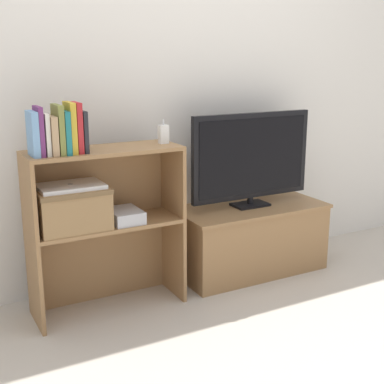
# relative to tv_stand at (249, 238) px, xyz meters

# --- Properties ---
(ground_plane) EXTENTS (16.00, 16.00, 0.00)m
(ground_plane) POSITION_rel_tv_stand_xyz_m (-0.45, -0.22, -0.21)
(ground_plane) COLOR #BCB2A3
(wall_back) EXTENTS (10.00, 0.05, 2.40)m
(wall_back) POSITION_rel_tv_stand_xyz_m (-0.45, 0.25, 0.99)
(wall_back) COLOR silver
(wall_back) RESTS_ON ground_plane
(tv_stand) EXTENTS (0.94, 0.45, 0.42)m
(tv_stand) POSITION_rel_tv_stand_xyz_m (0.00, 0.00, 0.00)
(tv_stand) COLOR olive
(tv_stand) RESTS_ON ground_plane
(tv) EXTENTS (0.81, 0.14, 0.57)m
(tv) POSITION_rel_tv_stand_xyz_m (0.00, -0.00, 0.52)
(tv) COLOR black
(tv) RESTS_ON tv_stand
(bookshelf_lower_tier) EXTENTS (0.79, 0.29, 0.48)m
(bookshelf_lower_tier) POSITION_rel_tv_stand_xyz_m (-0.96, -0.01, 0.09)
(bookshelf_lower_tier) COLOR olive
(bookshelf_lower_tier) RESTS_ON ground_plane
(bookshelf_upper_tier) EXTENTS (0.79, 0.29, 0.39)m
(bookshelf_upper_tier) POSITION_rel_tv_stand_xyz_m (-0.96, -0.02, 0.52)
(bookshelf_upper_tier) COLOR olive
(bookshelf_upper_tier) RESTS_ON bookshelf_lower_tier
(book_skyblue) EXTENTS (0.03, 0.14, 0.21)m
(book_skyblue) POSITION_rel_tv_stand_xyz_m (-1.31, -0.11, 0.76)
(book_skyblue) COLOR #709ECC
(book_skyblue) RESTS_ON bookshelf_upper_tier
(book_plum) EXTENTS (0.02, 0.13, 0.23)m
(book_plum) POSITION_rel_tv_stand_xyz_m (-1.28, -0.11, 0.77)
(book_plum) COLOR #6B2D66
(book_plum) RESTS_ON bookshelf_upper_tier
(book_ivory) EXTENTS (0.02, 0.13, 0.20)m
(book_ivory) POSITION_rel_tv_stand_xyz_m (-1.25, -0.11, 0.76)
(book_ivory) COLOR silver
(book_ivory) RESTS_ON bookshelf_upper_tier
(book_tan) EXTENTS (0.03, 0.15, 0.18)m
(book_tan) POSITION_rel_tv_stand_xyz_m (-1.22, -0.11, 0.75)
(book_tan) COLOR tan
(book_tan) RESTS_ON bookshelf_upper_tier
(book_olive) EXTENTS (0.03, 0.15, 0.23)m
(book_olive) POSITION_rel_tv_stand_xyz_m (-1.19, -0.11, 0.78)
(book_olive) COLOR olive
(book_olive) RESTS_ON bookshelf_upper_tier
(book_teal) EXTENTS (0.03, 0.16, 0.21)m
(book_teal) POSITION_rel_tv_stand_xyz_m (-1.16, -0.11, 0.76)
(book_teal) COLOR #1E7075
(book_teal) RESTS_ON bookshelf_upper_tier
(book_mustard) EXTENTS (0.03, 0.14, 0.24)m
(book_mustard) POSITION_rel_tv_stand_xyz_m (-1.13, -0.11, 0.78)
(book_mustard) COLOR gold
(book_mustard) RESTS_ON bookshelf_upper_tier
(book_crimson) EXTENTS (0.03, 0.12, 0.24)m
(book_crimson) POSITION_rel_tv_stand_xyz_m (-1.10, -0.11, 0.78)
(book_crimson) COLOR #B22328
(book_crimson) RESTS_ON bookshelf_upper_tier
(book_charcoal) EXTENTS (0.02, 0.13, 0.20)m
(book_charcoal) POSITION_rel_tv_stand_xyz_m (-1.07, -0.11, 0.76)
(book_charcoal) COLOR #232328
(book_charcoal) RESTS_ON bookshelf_upper_tier
(baby_monitor) EXTENTS (0.05, 0.03, 0.13)m
(baby_monitor) POSITION_rel_tv_stand_xyz_m (-0.62, -0.07, 0.71)
(baby_monitor) COLOR white
(baby_monitor) RESTS_ON bookshelf_upper_tier
(storage_basket_left) EXTENTS (0.36, 0.26, 0.21)m
(storage_basket_left) POSITION_rel_tv_stand_xyz_m (-1.14, -0.09, 0.38)
(storage_basket_left) COLOR #937047
(storage_basket_left) RESTS_ON bookshelf_lower_tier
(laptop) EXTENTS (0.32, 0.21, 0.02)m
(laptop) POSITION_rel_tv_stand_xyz_m (-1.14, -0.09, 0.49)
(laptop) COLOR white
(laptop) RESTS_ON storage_basket_left
(magazine_stack) EXTENTS (0.16, 0.21, 0.06)m
(magazine_stack) POSITION_rel_tv_stand_xyz_m (-0.87, -0.10, 0.30)
(magazine_stack) COLOR #B2B2B7
(magazine_stack) RESTS_ON bookshelf_lower_tier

